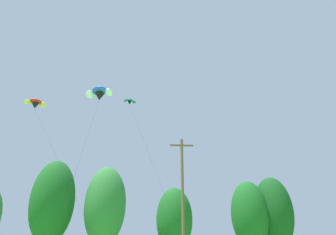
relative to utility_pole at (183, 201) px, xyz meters
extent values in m
ellipsoid|color=#19561E|center=(-14.70, 11.73, 1.57)|extent=(5.28, 5.28, 10.11)
ellipsoid|color=#2D7033|center=(-8.37, 12.43, 1.25)|extent=(5.13, 5.13, 9.69)
ellipsoid|color=#19561E|center=(0.19, 11.16, -0.48)|extent=(4.37, 4.37, 7.46)
ellipsoid|color=#19561E|center=(9.78, 11.92, 0.19)|extent=(4.67, 4.67, 8.33)
ellipsoid|color=#144719|center=(13.07, 12.31, 0.58)|extent=(4.84, 4.84, 8.83)
cylinder|color=brown|center=(0.00, 0.00, -0.27)|extent=(0.26, 0.26, 11.97)
cube|color=brown|center=(0.00, 0.00, 5.11)|extent=(2.20, 0.14, 0.14)
ellipsoid|color=blue|center=(-9.44, 6.62, 14.29)|extent=(2.31, 1.91, 1.18)
ellipsoid|color=white|center=(-8.23, 6.26, 13.93)|extent=(1.15, 1.42, 1.31)
ellipsoid|color=white|center=(-10.64, 6.98, 13.93)|extent=(1.41, 1.39, 1.31)
cone|color=black|center=(-9.40, 6.74, 13.51)|extent=(1.40, 1.40, 0.97)
cylinder|color=black|center=(-9.49, 0.80, 3.98)|extent=(0.18, 11.89, 18.10)
ellipsoid|color=red|center=(-19.39, 12.69, 15.54)|extent=(2.01, 1.77, 0.71)
ellipsoid|color=yellow|center=(-18.43, 13.11, 15.24)|extent=(1.24, 1.28, 0.89)
ellipsoid|color=yellow|center=(-20.35, 12.28, 15.24)|extent=(1.17, 1.21, 0.89)
cone|color=black|center=(-19.44, 12.80, 14.89)|extent=(1.23, 1.23, 0.80)
cylinder|color=black|center=(-12.70, 5.20, 4.71)|extent=(13.48, 15.22, 19.56)
ellipsoid|color=teal|center=(-6.30, 15.79, 17.76)|extent=(1.29, 1.03, 0.51)
ellipsoid|color=#0F666B|center=(-5.63, 16.02, 17.56)|extent=(0.77, 0.75, 0.62)
ellipsoid|color=#0F666B|center=(-6.96, 15.56, 17.56)|extent=(0.71, 0.72, 0.62)
cone|color=black|center=(-6.32, 15.85, 17.33)|extent=(0.80, 0.80, 0.54)
cylinder|color=black|center=(-3.10, 5.70, 5.99)|extent=(6.45, 20.31, 22.13)
camera|label=1|loc=(-3.08, -27.57, -4.22)|focal=32.86mm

